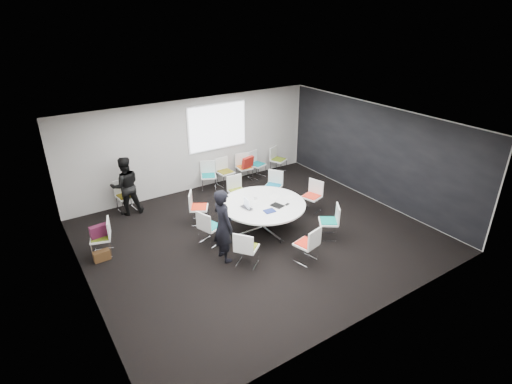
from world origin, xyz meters
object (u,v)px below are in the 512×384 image
chair_back_d (257,169)px  chair_ring_g (306,251)px  chair_ring_c (238,197)px  chair_back_c (244,172)px  chair_back_a (209,181)px  maroon_bag (99,231)px  chair_ring_b (273,192)px  person_main (223,225)px  chair_ring_f (247,255)px  chair_person_back (126,202)px  cup (255,198)px  brown_bag (102,256)px  chair_ring_a (311,202)px  laptop (248,207)px  chair_back_e (278,165)px  chair_ring_h (328,228)px  chair_spare_left (102,244)px  chair_ring_d (199,213)px  chair_back_b (225,177)px  chair_ring_e (210,233)px  person_back (126,186)px  conference_table (263,211)px

chair_back_d → chair_ring_g: bearing=51.9°
chair_ring_c → chair_back_c: bearing=-123.8°
chair_back_a → chair_back_c: size_ratio=1.00×
maroon_bag → chair_back_c: bearing=20.6°
chair_ring_b → person_main: 3.28m
chair_ring_f → chair_person_back: size_ratio=1.00×
cup → brown_bag: cup is taller
chair_ring_a → chair_ring_b: 1.25m
chair_ring_a → chair_back_d: (0.07, 2.86, 0.00)m
chair_ring_a → brown_bag: 5.56m
brown_bag → laptop: bearing=-13.7°
laptop → cup: cup is taller
chair_ring_b → chair_back_e: 2.20m
chair_ring_h → cup: size_ratio=9.78×
chair_spare_left → chair_person_back: 2.17m
chair_ring_h → chair_ring_c: bearing=55.4°
chair_ring_d → maroon_bag: 2.54m
chair_back_b → chair_person_back: same height
cup → chair_ring_c: bearing=81.8°
chair_ring_e → person_main: (-0.04, -0.75, 0.58)m
chair_back_b → chair_spare_left: (-4.28, -1.88, 0.00)m
chair_back_b → brown_bag: chair_back_b is taller
chair_ring_a → chair_back_a: same height
laptop → chair_ring_c: bearing=-32.0°
laptop → brown_bag: size_ratio=0.95×
chair_back_e → person_main: bearing=15.9°
chair_back_d → chair_back_e: (0.85, -0.03, 0.00)m
chair_ring_g → chair_spare_left: (-3.74, 2.78, 0.00)m
chair_ring_g → chair_spare_left: bearing=130.0°
chair_ring_b → chair_ring_f: same height
person_back → chair_ring_d: bearing=137.5°
chair_ring_e → chair_ring_f: size_ratio=1.00×
chair_ring_f → chair_spare_left: size_ratio=1.00×
chair_back_c → brown_bag: chair_back_c is taller
conference_table → brown_bag: conference_table is taller
chair_ring_a → chair_ring_g: size_ratio=1.00×
conference_table → chair_back_b: 3.01m
chair_ring_b → chair_ring_f: (-2.38, -2.34, 0.00)m
chair_ring_h → chair_person_back: (-3.72, 4.15, 0.00)m
chair_ring_h → chair_back_b: size_ratio=1.00×
chair_ring_d → chair_back_c: bearing=156.5°
chair_ring_e → cup: size_ratio=9.78×
person_main → brown_bag: size_ratio=4.77×
chair_ring_d → maroon_bag: (-2.51, -0.12, 0.34)m
chair_ring_a → chair_ring_g: bearing=119.8°
chair_ring_c → chair_ring_d: same height
chair_back_a → chair_back_c: 1.30m
chair_ring_c → chair_back_b: same height
maroon_bag → person_main: bearing=-36.6°
chair_ring_f → chair_ring_h: same height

